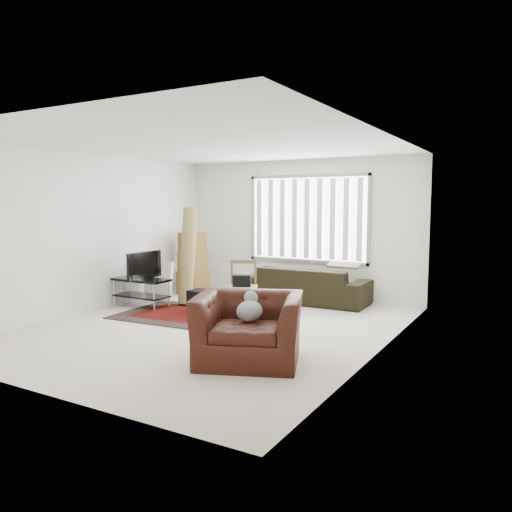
{
  "coord_description": "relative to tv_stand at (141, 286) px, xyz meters",
  "views": [
    {
      "loc": [
        4.19,
        -6.03,
        1.84
      ],
      "look_at": [
        0.43,
        0.53,
        1.05
      ],
      "focal_mm": 35.0,
      "sensor_mm": 36.0,
      "label": 1
    }
  ],
  "objects": [
    {
      "name": "persian_rug",
      "position": [
        1.25,
        -0.1,
        -0.37
      ],
      "size": [
        2.55,
        1.79,
        0.02
      ],
      "color": "black",
      "rests_on": "ground"
    },
    {
      "name": "tv_stand",
      "position": [
        0.0,
        0.0,
        0.0
      ],
      "size": [
        1.04,
        0.47,
        0.52
      ],
      "color": "black",
      "rests_on": "ground"
    },
    {
      "name": "moving_boxes",
      "position": [
        -0.01,
        1.54,
        0.21
      ],
      "size": [
        0.55,
        0.51,
        1.26
      ],
      "color": "brown",
      "rests_on": "ground"
    },
    {
      "name": "side_chair",
      "position": [
        1.85,
        0.43,
        0.12
      ],
      "size": [
        0.63,
        0.63,
        0.89
      ],
      "rotation": [
        0.0,
        0.0,
        0.42
      ],
      "color": "#897959",
      "rests_on": "ground"
    },
    {
      "name": "sofa",
      "position": [
        2.38,
        1.89,
        0.06
      ],
      "size": [
        2.3,
        1.02,
        0.88
      ],
      "primitive_type": "imported",
      "rotation": [
        0.0,
        0.0,
        3.16
      ],
      "color": "black",
      "rests_on": "ground"
    },
    {
      "name": "rolled_rug",
      "position": [
        0.53,
        0.67,
        0.51
      ],
      "size": [
        0.5,
        0.74,
        1.78
      ],
      "primitive_type": "cylinder",
      "rotation": [
        -0.25,
        0.0,
        0.37
      ],
      "color": "olive",
      "rests_on": "ground"
    },
    {
      "name": "armchair",
      "position": [
        3.23,
        -1.69,
        0.08
      ],
      "size": [
        1.53,
        1.44,
        0.9
      ],
      "rotation": [
        0.0,
        0.0,
        0.38
      ],
      "color": "#35130A",
      "rests_on": "ground"
    },
    {
      "name": "subwoofer",
      "position": [
        1.16,
        0.21,
        -0.18
      ],
      "size": [
        0.37,
        0.37,
        0.36
      ],
      "primitive_type": "cube",
      "rotation": [
        0.0,
        0.0,
        -0.04
      ],
      "color": "black",
      "rests_on": "persian_rug"
    },
    {
      "name": "tv",
      "position": [
        -0.0,
        0.0,
        0.39
      ],
      "size": [
        0.11,
        0.84,
        0.48
      ],
      "primitive_type": "imported",
      "rotation": [
        0.0,
        0.0,
        1.57
      ],
      "color": "black",
      "rests_on": "tv_stand"
    },
    {
      "name": "white_flatpack",
      "position": [
        -0.14,
        0.63,
        0.01
      ],
      "size": [
        0.61,
        0.25,
        0.76
      ],
      "primitive_type": "cube",
      "rotation": [
        -0.19,
        0.0,
        0.03
      ],
      "color": "silver",
      "rests_on": "ground"
    },
    {
      "name": "room",
      "position": [
        1.98,
        -0.05,
        1.38
      ],
      "size": [
        6.0,
        6.02,
        2.71
      ],
      "color": "beige",
      "rests_on": "ground"
    }
  ]
}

